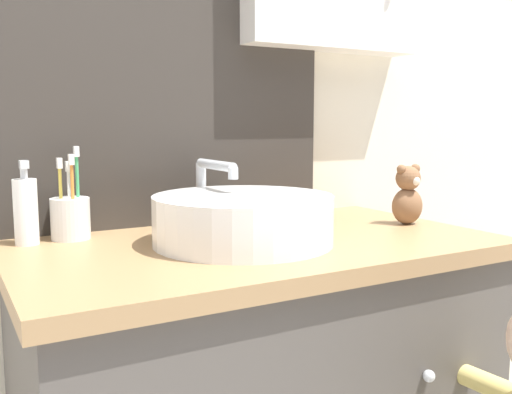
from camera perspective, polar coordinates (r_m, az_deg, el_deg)
wall_back at (r=1.48m, az=-5.37°, el=13.91°), size 3.20×0.18×2.50m
sink_basin at (r=1.17m, az=-1.37°, el=-2.09°), size 0.37×0.43×0.16m
toothbrush_holder at (r=1.28m, az=-18.07°, el=-1.83°), size 0.08×0.08×0.20m
soap_dispenser at (r=1.25m, az=-22.03°, el=-1.25°), size 0.05×0.05×0.17m
teddy_bear at (r=1.44m, az=14.92°, el=0.10°), size 0.08×0.07×0.15m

